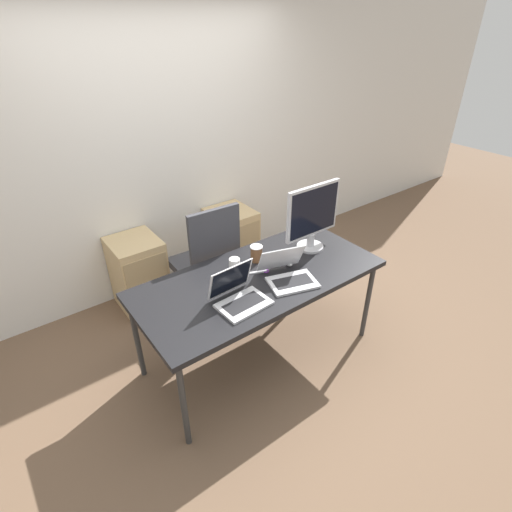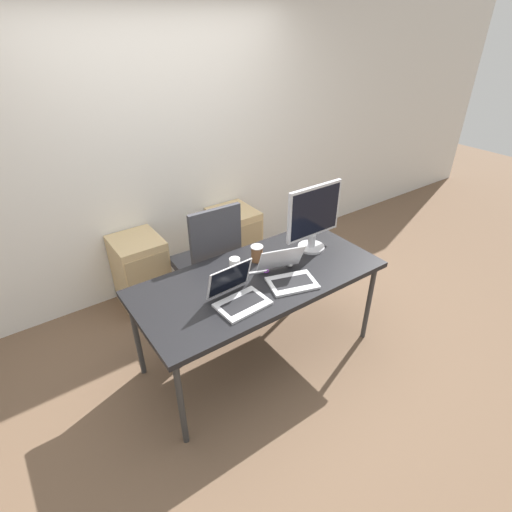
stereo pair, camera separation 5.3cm
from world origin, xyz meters
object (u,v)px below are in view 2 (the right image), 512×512
(laptop_left, at_px, (288,275))
(monitor, at_px, (314,217))
(cabinet_right, at_px, (234,240))
(laptop_right, at_px, (238,295))
(mouse, at_px, (289,264))
(coffee_cup_white, at_px, (235,264))
(coffee_cup_brown, at_px, (257,253))
(office_chair, at_px, (208,273))
(cabinet_left, at_px, (141,272))

(laptop_left, height_order, monitor, monitor)
(cabinet_right, bearing_deg, laptop_left, -106.56)
(laptop_right, height_order, mouse, laptop_right)
(coffee_cup_white, bearing_deg, coffee_cup_brown, -0.94)
(coffee_cup_brown, bearing_deg, cabinet_right, 66.94)
(coffee_cup_brown, bearing_deg, mouse, -52.91)
(laptop_left, xyz_separation_m, laptop_right, (-0.42, 0.00, 0.00))
(coffee_cup_white, bearing_deg, office_chair, 85.44)
(cabinet_right, xyz_separation_m, laptop_right, (-0.82, -1.34, 0.47))
(cabinet_left, distance_m, cabinet_right, 1.02)
(office_chair, bearing_deg, mouse, -66.52)
(cabinet_right, height_order, coffee_cup_white, coffee_cup_white)
(cabinet_left, relative_size, laptop_right, 2.01)
(cabinet_right, bearing_deg, cabinet_left, 180.00)
(laptop_left, xyz_separation_m, coffee_cup_white, (-0.23, 0.34, -0.00))
(coffee_cup_white, relative_size, coffee_cup_brown, 0.69)
(office_chair, xyz_separation_m, coffee_cup_white, (-0.04, -0.51, 0.37))
(cabinet_right, relative_size, coffee_cup_brown, 5.45)
(coffee_cup_white, bearing_deg, mouse, -30.23)
(mouse, distance_m, coffee_cup_brown, 0.26)
(laptop_left, bearing_deg, office_chair, 102.21)
(cabinet_left, height_order, coffee_cup_white, coffee_cup_white)
(cabinet_right, distance_m, mouse, 1.31)
(laptop_left, height_order, coffee_cup_white, laptop_left)
(cabinet_left, relative_size, laptop_left, 1.64)
(office_chair, relative_size, laptop_left, 2.67)
(laptop_right, bearing_deg, office_chair, 74.45)
(office_chair, xyz_separation_m, laptop_right, (-0.24, -0.85, 0.38))
(monitor, height_order, coffee_cup_white, monitor)
(cabinet_left, height_order, coffee_cup_brown, coffee_cup_brown)
(monitor, bearing_deg, coffee_cup_brown, 167.62)
(monitor, bearing_deg, laptop_right, -164.48)
(office_chair, height_order, laptop_right, office_chair)
(office_chair, bearing_deg, cabinet_right, 39.86)
(cabinet_right, relative_size, laptop_right, 2.01)
(laptop_left, xyz_separation_m, mouse, (0.13, 0.14, -0.03))
(office_chair, relative_size, mouse, 16.92)
(laptop_left, bearing_deg, mouse, 48.26)
(laptop_left, relative_size, coffee_cup_white, 4.81)
(coffee_cup_brown, bearing_deg, laptop_right, -139.27)
(cabinet_right, height_order, coffee_cup_brown, coffee_cup_brown)
(laptop_left, height_order, coffee_cup_brown, laptop_left)
(cabinet_left, height_order, laptop_right, laptop_right)
(office_chair, bearing_deg, laptop_left, -77.79)
(office_chair, distance_m, monitor, 1.06)
(laptop_left, xyz_separation_m, coffee_cup_brown, (-0.03, 0.34, 0.02))
(cabinet_left, relative_size, coffee_cup_brown, 5.45)
(monitor, xyz_separation_m, mouse, (-0.31, -0.10, -0.26))
(office_chair, distance_m, mouse, 0.85)
(laptop_right, bearing_deg, cabinet_left, 98.50)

